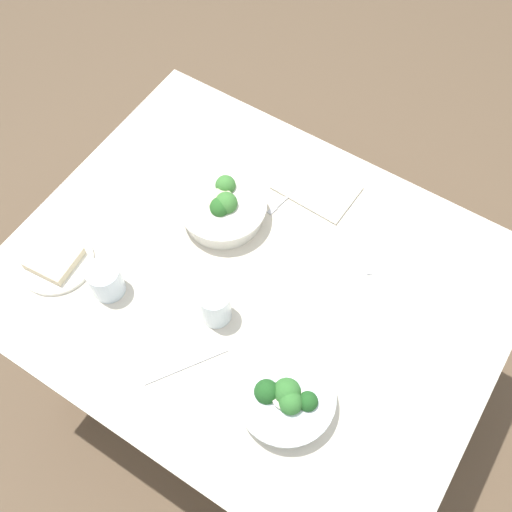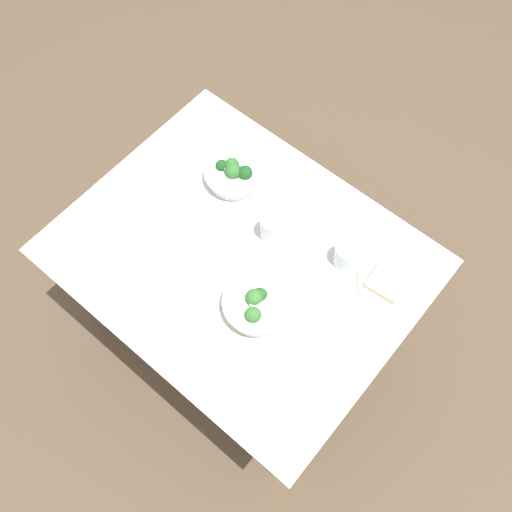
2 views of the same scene
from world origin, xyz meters
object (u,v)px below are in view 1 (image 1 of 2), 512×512
Objects in this scene: water_glass_center at (215,305)px; broccoli_bowl_near at (223,208)px; fork_by_far_bowl at (281,203)px; napkin_folded_upper at (317,188)px; bread_side_plate at (55,260)px; table_knife_right at (186,366)px; fork_by_near_bowl at (367,258)px; water_glass_side at (106,280)px; table_knife_left at (195,151)px; broccoli_bowl_far at (286,399)px.

broccoli_bowl_near is at bearing -59.41° from water_glass_center.
fork_by_far_bowl is 0.11m from napkin_folded_upper.
broccoli_bowl_near is 0.44m from bread_side_plate.
table_knife_right is (-0.02, 0.14, -0.05)m from water_glass_center.
broccoli_bowl_near is at bearing 55.94° from table_knife_right.
fork_by_near_bowl is (-0.23, -0.34, -0.05)m from water_glass_center.
broccoli_bowl_near is at bearing -109.43° from water_glass_side.
fork_by_far_bowl is at bearing -129.16° from fork_by_near_bowl.
water_glass_center is at bearing 17.10° from fork_by_far_bowl.
broccoli_bowl_near is 0.16m from fork_by_far_bowl.
napkin_folded_upper reaches higher than table_knife_left.
fork_by_near_bowl is 0.44× the size of table_knife_left.
fork_by_far_bowl is at bearing -57.41° from broccoli_bowl_far.
broccoli_bowl_far is 0.27m from water_glass_center.
water_glass_side is 0.44× the size of table_knife_right.
fork_by_near_bowl is 0.57m from table_knife_left.
water_glass_side reaches higher than table_knife_left.
bread_side_plate reaches higher than fork_by_near_bowl.
fork_by_far_bowl is 0.27m from fork_by_near_bowl.
napkin_folded_upper is (0.24, -0.55, -0.03)m from broccoli_bowl_far.
broccoli_bowl_far is 0.95× the size of broccoli_bowl_near.
table_knife_right is at bearing 167.94° from water_glass_side.
water_glass_side is at bearing 70.57° from broccoli_bowl_near.
broccoli_bowl_near reaches higher than fork_by_near_bowl.
table_knife_right is at bearing 112.39° from broccoli_bowl_near.
broccoli_bowl_far reaches higher than bread_side_plate.
table_knife_left is (0.30, -0.02, -0.00)m from fork_by_far_bowl.
broccoli_bowl_near is 2.40× the size of fork_by_near_bowl.
bread_side_plate is at bearing 0.31° from broccoli_bowl_far.
fork_by_far_bowl is at bearing -129.62° from bread_side_plate.
bread_side_plate is 2.08× the size of water_glass_side.
broccoli_bowl_near reaches higher than napkin_folded_upper.
fork_by_far_bowl is 0.49× the size of napkin_folded_upper.
bread_side_plate is 0.43m from water_glass_center.
broccoli_bowl_far is at bearing 159.10° from water_glass_center.
fork_by_near_bowl is at bearing -139.61° from water_glass_side.
water_glass_side is 0.42× the size of table_knife_left.
water_glass_center is at bearing -19.94° from table_knife_left.
fork_by_near_bowl is at bearing 24.07° from table_knife_left.
water_glass_side is at bearing -52.16° from table_knife_left.
water_glass_center is 0.37m from fork_by_far_bowl.
bread_side_plate is 0.60m from fork_by_far_bowl.
table_knife_right is at bearing 11.45° from broccoli_bowl_far.
fork_by_far_bowl is (0.04, -0.36, -0.05)m from water_glass_center.
water_glass_side is at bearing -174.70° from bread_side_plate.
water_glass_center reaches higher than fork_by_near_bowl.
table_knife_left is (0.19, -0.14, -0.04)m from broccoli_bowl_near.
water_glass_side is at bearing -1.25° from broccoli_bowl_far.
broccoli_bowl_far is 0.51m from water_glass_side.
bread_side_plate reaches higher than fork_by_far_bowl.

